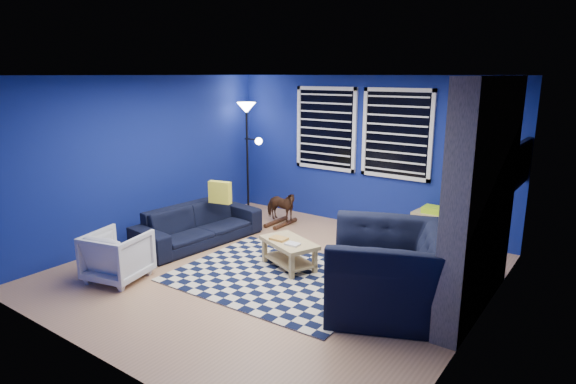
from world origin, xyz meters
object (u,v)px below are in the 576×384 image
Objects in this scene: rocking_horse at (281,206)px; tv at (520,164)px; coffee_table at (289,248)px; floor_lamp at (247,123)px; cabinet at (434,228)px; armchair_bent at (118,256)px; sofa at (199,224)px; armchair_big at (386,270)px.

tv is at bearing -88.94° from rocking_horse.
coffee_table is 0.45× the size of floor_lamp.
cabinet is (1.24, 2.04, -0.02)m from coffee_table.
cabinet is at bearing 3.92° from floor_lamp.
coffee_table is (1.21, -1.46, -0.05)m from rocking_horse.
armchair_bent is 3.66m from floor_lamp.
tv is 4.58m from sofa.
rocking_horse reaches higher than cabinet.
tv reaches higher than armchair_bent.
armchair_big is at bearing -89.60° from sofa.
tv reaches higher than armchair_big.
armchair_bent is 3.01m from rocking_horse.
cabinet is 3.72m from floor_lamp.
tv reaches higher than sofa.
coffee_table is (-2.37, -1.79, -1.12)m from tv.
floor_lamp reaches higher than tv.
armchair_bent is at bearing -134.93° from coffee_table.
rocking_horse is at bearing -12.57° from sofa.
armchair_big is 2.02× the size of armchair_bent.
armchair_bent is (0.17, -1.55, 0.02)m from sofa.
rocking_horse is 2.52m from cabinet.
cabinet is at bearing -80.93° from rocking_horse.
tv is 1.46× the size of armchair_bent.
coffee_table is (1.53, 1.53, -0.03)m from armchair_bent.
cabinet is (2.45, 0.57, -0.07)m from rocking_horse.
floor_lamp is (-0.99, 0.34, 1.32)m from rocking_horse.
coffee_table is at bearing -84.64° from sofa.
armchair_bent is at bearing 169.90° from rocking_horse.
sofa is at bearing 157.47° from rocking_horse.
tv is 0.49× the size of floor_lamp.
sofa is 1.56m from armchair_bent.
sofa is at bearing -140.11° from cabinet.
armchair_big reaches higher than rocking_horse.
armchair_bent is 0.34× the size of floor_lamp.
cabinet is at bearing 58.68° from coffee_table.
cabinet is at bearing 167.57° from tv.
cabinet is at bearing -141.39° from armchair_bent.
rocking_horse is at bearing -146.85° from armchair_big.
armchair_big is (3.21, -0.31, 0.16)m from sofa.
armchair_bent is (-3.04, -1.24, -0.14)m from armchair_big.
rocking_horse is 1.90m from coffee_table.
floor_lamp is (-2.20, 1.80, 1.38)m from coffee_table.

